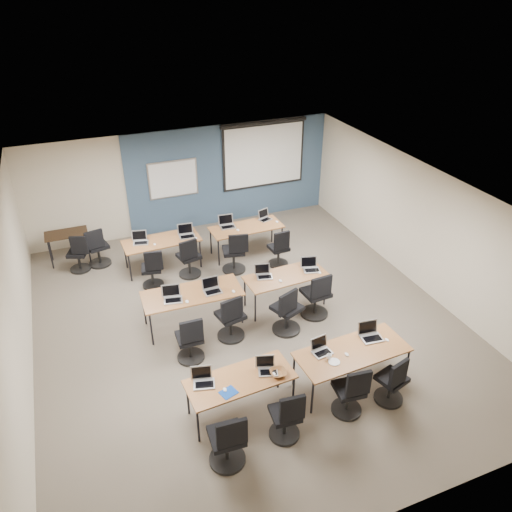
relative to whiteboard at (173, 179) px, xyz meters
name	(u,v)px	position (x,y,z in m)	size (l,w,h in m)	color
floor	(247,321)	(0.30, -4.43, -1.45)	(8.00, 9.00, 0.02)	#6B6354
ceiling	(245,197)	(0.30, -4.43, 1.25)	(8.00, 9.00, 0.02)	white
wall_back	(184,180)	(0.30, 0.07, -0.10)	(8.00, 0.04, 2.70)	beige
wall_front	(386,452)	(0.30, -8.93, -0.10)	(8.00, 0.04, 2.70)	beige
wall_left	(14,311)	(-3.70, -4.43, -0.10)	(0.04, 9.00, 2.70)	beige
wall_right	(421,227)	(4.30, -4.43, -0.10)	(0.04, 9.00, 2.70)	beige
blue_accent_panel	(230,174)	(1.55, 0.04, -0.10)	(5.50, 0.04, 2.70)	#3D5977
whiteboard	(173,179)	(0.00, 0.00, 0.00)	(1.28, 0.03, 0.98)	#B2B2B2
projector_screen	(264,151)	(2.50, -0.02, 0.44)	(2.40, 0.10, 1.82)	black
training_table_front_left	(240,381)	(-0.63, -6.60, -0.77)	(1.66, 0.69, 0.73)	#A76C2E
training_table_front_right	(352,353)	(1.29, -6.69, -0.76)	(1.89, 0.79, 0.73)	brown
training_table_mid_left	(192,295)	(-0.69, -4.10, -0.76)	(1.91, 0.80, 0.73)	brown
training_table_mid_right	(286,277)	(1.24, -4.21, -0.77)	(1.68, 0.70, 0.73)	brown
training_table_back_left	(162,242)	(-0.77, -1.78, -0.77)	(1.75, 0.73, 0.73)	#A66C49
training_table_back_right	(246,229)	(1.27, -1.88, -0.77)	(1.75, 0.73, 0.73)	#AA7330
laptop_0	(203,380)	(-1.18, -6.47, -0.66)	(0.32, 0.27, 0.24)	silver
mouse_0	(225,390)	(-0.93, -6.74, -0.71)	(0.06, 0.09, 0.03)	white
task_chair_0	(228,443)	(-1.12, -7.42, -1.03)	(0.53, 0.53, 1.01)	black
laptop_1	(267,368)	(-0.19, -6.59, -0.66)	(0.30, 0.26, 0.23)	silver
mouse_1	(274,374)	(-0.12, -6.72, -0.71)	(0.06, 0.10, 0.04)	white
task_chair_1	(287,419)	(-0.17, -7.31, -1.06)	(0.47, 0.47, 0.96)	black
laptop_2	(321,349)	(0.80, -6.51, -0.66)	(0.31, 0.26, 0.23)	#B4B4B4
mouse_2	(347,354)	(1.15, -6.75, -0.71)	(0.06, 0.10, 0.03)	white
task_chair_2	(350,395)	(0.96, -7.25, -1.05)	(0.49, 0.49, 0.97)	black
laptop_3	(370,334)	(1.75, -6.50, -0.65)	(0.36, 0.30, 0.27)	silver
mouse_3	(387,340)	(1.97, -6.68, -0.71)	(0.05, 0.09, 0.03)	white
task_chair_3	(392,384)	(1.70, -7.29, -1.06)	(0.48, 0.47, 0.96)	black
laptop_4	(172,296)	(-1.09, -4.16, -0.66)	(0.35, 0.29, 0.26)	#B5B5B7
mouse_4	(187,302)	(-0.86, -4.36, -0.71)	(0.06, 0.10, 0.04)	white
task_chair_4	(190,342)	(-1.03, -5.12, -1.05)	(0.50, 0.50, 0.98)	black
laptop_5	(212,288)	(-0.31, -4.18, -0.66)	(0.34, 0.29, 0.26)	#B1B0BF
mouse_5	(234,291)	(0.06, -4.37, -0.71)	(0.06, 0.10, 0.03)	white
task_chair_5	(231,321)	(-0.16, -4.81, -1.03)	(0.53, 0.53, 1.01)	black
laptop_6	(264,274)	(0.81, -4.07, -0.66)	(0.31, 0.27, 0.24)	#BCBCBC
mouse_6	(280,281)	(1.05, -4.36, -0.71)	(0.07, 0.10, 0.04)	white
task_chair_6	(287,314)	(0.90, -5.02, -1.02)	(0.58, 0.56, 1.03)	black
laptop_7	(311,267)	(1.81, -4.19, -0.66)	(0.34, 0.29, 0.26)	#ADADB9
mouse_7	(320,273)	(1.92, -4.38, -0.71)	(0.06, 0.10, 0.03)	white
task_chair_7	(317,298)	(1.66, -4.78, -1.02)	(0.56, 0.56, 1.03)	black
laptop_8	(140,240)	(-1.23, -1.70, -0.66)	(0.34, 0.29, 0.26)	silver
mouse_8	(155,244)	(-0.96, -1.94, -0.71)	(0.06, 0.09, 0.03)	white
task_chair_8	(153,272)	(-1.16, -2.51, -1.06)	(0.47, 0.47, 0.96)	black
laptop_9	(186,233)	(-0.18, -1.80, -0.65)	(0.36, 0.31, 0.27)	silver
mouse_9	(196,238)	(-0.01, -2.00, -0.71)	(0.06, 0.09, 0.03)	white
task_chair_9	(189,260)	(-0.30, -2.37, -1.04)	(0.51, 0.51, 0.99)	black
laptop_10	(227,224)	(0.85, -1.68, -0.65)	(0.36, 0.31, 0.27)	#B5B5B6
mouse_10	(238,230)	(1.02, -1.98, -0.71)	(0.06, 0.10, 0.04)	white
task_chair_10	(235,255)	(0.73, -2.56, -1.03)	(0.55, 0.55, 1.02)	black
laptop_11	(265,217)	(1.84, -1.66, -0.66)	(0.31, 0.26, 0.24)	#B3B3B3
mouse_11	(277,222)	(2.06, -1.93, -0.71)	(0.06, 0.10, 0.04)	white
task_chair_11	(279,251)	(1.78, -2.71, -1.06)	(0.47, 0.47, 0.96)	black
blue_mousepad	(228,392)	(-0.89, -6.81, -0.72)	(0.24, 0.20, 0.01)	#103D99
snack_bowl	(278,372)	(-0.05, -6.73, -0.68)	(0.31, 0.31, 0.07)	brown
snack_plate	(334,362)	(0.88, -6.82, -0.71)	(0.19, 0.19, 0.01)	white
coffee_cup	(329,357)	(0.84, -6.72, -0.68)	(0.07, 0.07, 0.06)	white
utility_table	(67,236)	(-2.78, -0.64, -0.79)	(0.96, 0.54, 0.75)	black
spare_chair_a	(98,250)	(-2.16, -1.12, -1.04)	(0.52, 0.52, 1.00)	black
spare_chair_b	(79,256)	(-2.59, -1.20, -1.06)	(0.49, 0.47, 0.95)	black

